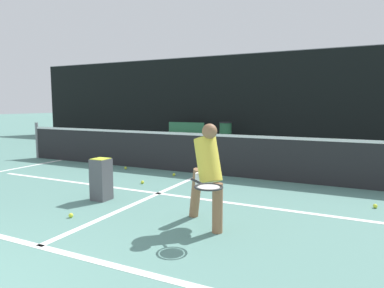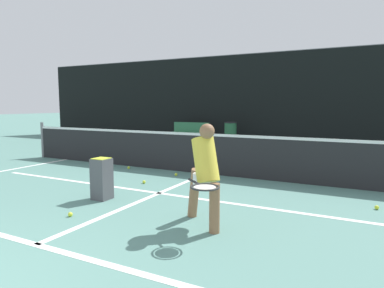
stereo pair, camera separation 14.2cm
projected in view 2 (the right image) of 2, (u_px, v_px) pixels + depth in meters
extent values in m
cube|color=white|center=(36.00, 245.00, 3.94)|extent=(11.00, 0.10, 0.01)
cube|color=white|center=(159.00, 193.00, 6.24)|extent=(8.25, 0.10, 0.01)
cube|color=white|center=(149.00, 197.00, 5.96)|extent=(0.10, 4.58, 0.01)
cylinder|color=slate|center=(43.00, 140.00, 10.44)|extent=(0.09, 0.09, 1.07)
cube|color=#232326|center=(205.00, 154.00, 7.93)|extent=(11.00, 0.02, 0.95)
cube|color=white|center=(205.00, 135.00, 7.88)|extent=(11.00, 0.03, 0.06)
cube|color=black|center=(275.00, 99.00, 13.47)|extent=(24.00, 0.06, 3.63)
cylinder|color=slate|center=(277.00, 52.00, 13.26)|extent=(24.00, 0.04, 0.04)
cylinder|color=#8C6042|center=(214.00, 208.00, 4.29)|extent=(0.13, 0.13, 0.63)
cylinder|color=#8C6042|center=(194.00, 193.00, 4.84)|extent=(0.30, 0.28, 0.74)
cylinder|color=white|center=(203.00, 181.00, 4.54)|extent=(0.28, 0.28, 0.19)
cylinder|color=yellow|center=(205.00, 160.00, 4.46)|extent=(0.45, 0.41, 0.68)
sphere|color=#8C6042|center=(207.00, 131.00, 4.38)|extent=(0.20, 0.20, 0.20)
cylinder|color=#262628|center=(194.00, 182.00, 4.26)|extent=(0.25, 0.21, 0.03)
torus|color=#262628|center=(205.00, 187.00, 3.98)|extent=(0.48, 0.48, 0.02)
cylinder|color=beige|center=(205.00, 187.00, 3.98)|extent=(0.37, 0.37, 0.01)
sphere|color=#D1E033|center=(176.00, 174.00, 7.75)|extent=(0.07, 0.07, 0.07)
sphere|color=#D1E033|center=(144.00, 182.00, 7.00)|extent=(0.07, 0.07, 0.07)
sphere|color=#D1E033|center=(377.00, 207.00, 5.27)|extent=(0.07, 0.07, 0.07)
sphere|color=#D1E033|center=(129.00, 168.00, 8.58)|extent=(0.07, 0.07, 0.07)
sphere|color=#D1E033|center=(70.00, 214.00, 4.93)|extent=(0.07, 0.07, 0.07)
cube|color=#4C4C51|center=(102.00, 179.00, 5.82)|extent=(0.28, 0.28, 0.70)
cube|color=#D1E033|center=(101.00, 160.00, 5.78)|extent=(0.25, 0.25, 0.06)
cube|color=#33724C|center=(190.00, 133.00, 14.29)|extent=(1.62, 0.49, 0.04)
cube|color=#33724C|center=(191.00, 127.00, 14.43)|extent=(1.60, 0.17, 0.42)
cube|color=#333338|center=(176.00, 137.00, 14.56)|extent=(0.06, 0.32, 0.44)
cube|color=#333338|center=(204.00, 138.00, 14.06)|extent=(0.06, 0.32, 0.44)
cylinder|color=#28603D|center=(230.00, 134.00, 13.56)|extent=(0.47, 0.47, 0.88)
cylinder|color=black|center=(231.00, 123.00, 13.51)|extent=(0.50, 0.50, 0.04)
cube|color=black|center=(216.00, 128.00, 17.36)|extent=(1.70, 4.45, 0.81)
cube|color=#1E2328|center=(215.00, 115.00, 17.08)|extent=(1.43, 2.67, 0.54)
cylinder|color=black|center=(240.00, 129.00, 18.28)|extent=(0.18, 0.60, 0.60)
cylinder|color=black|center=(219.00, 133.00, 15.76)|extent=(0.18, 0.60, 0.60)
cube|color=beige|center=(330.00, 94.00, 30.96)|extent=(36.00, 2.40, 5.14)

